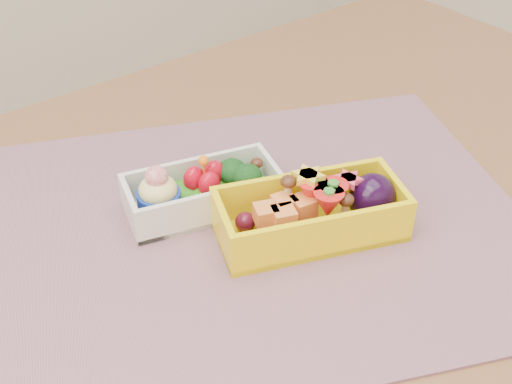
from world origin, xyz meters
TOP-DOWN VIEW (x-y plane):
  - table at (0.00, 0.00)m, footprint 1.20×0.80m
  - placemat at (-0.04, 0.01)m, footprint 0.70×0.63m
  - bento_white at (-0.06, 0.07)m, footprint 0.18×0.11m
  - bento_yellow at (0.00, -0.04)m, footprint 0.21×0.15m

SIDE VIEW (x-z plane):
  - table at x=0.00m, z-range 0.28..1.03m
  - placemat at x=-0.04m, z-range 0.75..0.75m
  - bento_white at x=-0.06m, z-range 0.74..0.81m
  - bento_yellow at x=0.00m, z-range 0.75..0.81m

